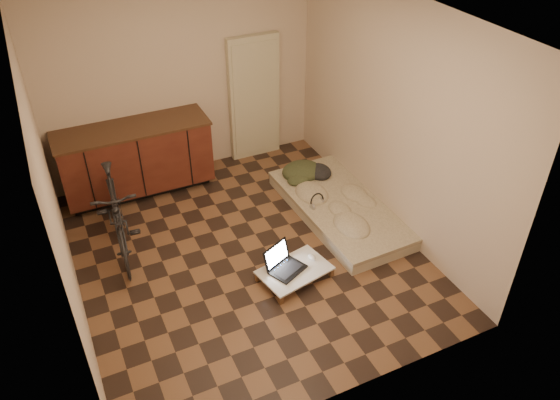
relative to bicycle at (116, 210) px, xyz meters
name	(u,v)px	position (x,y,z in m)	size (l,w,h in m)	color
room_shell	(241,150)	(1.20, -0.66, 0.79)	(3.50, 4.00, 2.60)	brown
cabinets	(136,159)	(0.45, 1.04, -0.05)	(1.84, 0.62, 0.91)	black
appliance_panel	(254,98)	(2.15, 1.28, 0.34)	(0.70, 0.10, 1.70)	beige
bicycle	(116,210)	(0.00, 0.00, 0.00)	(0.47, 1.59, 1.03)	black
futon	(340,208)	(2.50, -0.49, -0.43)	(1.01, 2.02, 0.17)	beige
clothing_pile	(306,167)	(2.41, 0.24, -0.23)	(0.55, 0.46, 0.22)	#313921
headphones	(317,200)	(2.21, -0.43, -0.27)	(0.22, 0.20, 0.14)	black
lap_desk	(295,271)	(1.50, -1.26, -0.41)	(0.80, 0.60, 0.12)	brown
laptop	(284,264)	(1.41, -1.19, -0.34)	(0.45, 0.43, 0.24)	black
mouse	(312,257)	(1.74, -1.18, -0.37)	(0.07, 0.11, 0.04)	white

